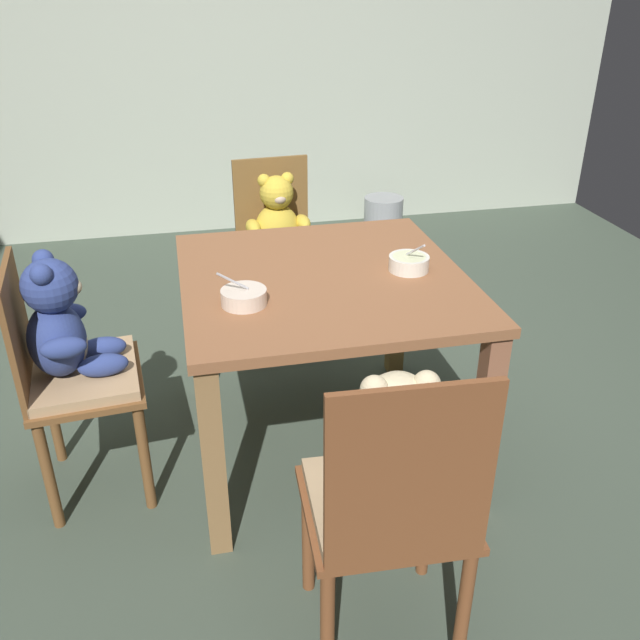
{
  "coord_description": "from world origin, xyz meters",
  "views": [
    {
      "loc": [
        -0.47,
        -2.08,
        1.66
      ],
      "look_at": [
        0.0,
        0.05,
        0.51
      ],
      "focal_mm": 38.08,
      "sensor_mm": 36.0,
      "label": 1
    }
  ],
  "objects_px": {
    "porridge_bowl_cream_near_left": "(244,297)",
    "metal_pail": "(383,217)",
    "dining_table": "(323,305)",
    "teddy_chair_far_center": "(278,232)",
    "teddy_chair_near_front": "(392,477)",
    "teddy_chair_near_left": "(66,346)",
    "porridge_bowl_white_near_right": "(409,263)"
  },
  "relations": [
    {
      "from": "porridge_bowl_cream_near_left",
      "to": "metal_pail",
      "type": "distance_m",
      "value": 2.68
    },
    {
      "from": "dining_table",
      "to": "teddy_chair_far_center",
      "type": "height_order",
      "value": "teddy_chair_far_center"
    },
    {
      "from": "dining_table",
      "to": "teddy_chair_near_front",
      "type": "height_order",
      "value": "teddy_chair_near_front"
    },
    {
      "from": "teddy_chair_near_left",
      "to": "porridge_bowl_white_near_right",
      "type": "distance_m",
      "value": 1.18
    },
    {
      "from": "teddy_chair_near_front",
      "to": "porridge_bowl_white_near_right",
      "type": "bearing_deg",
      "value": -18.06
    },
    {
      "from": "teddy_chair_near_front",
      "to": "porridge_bowl_white_near_right",
      "type": "relative_size",
      "value": 6.19
    },
    {
      "from": "dining_table",
      "to": "metal_pail",
      "type": "relative_size",
      "value": 3.72
    },
    {
      "from": "teddy_chair_near_left",
      "to": "metal_pail",
      "type": "distance_m",
      "value": 2.86
    },
    {
      "from": "metal_pail",
      "to": "teddy_chair_near_front",
      "type": "bearing_deg",
      "value": -107.06
    },
    {
      "from": "dining_table",
      "to": "teddy_chair_far_center",
      "type": "bearing_deg",
      "value": 91.13
    },
    {
      "from": "teddy_chair_near_left",
      "to": "porridge_bowl_cream_near_left",
      "type": "relative_size",
      "value": 5.74
    },
    {
      "from": "teddy_chair_near_front",
      "to": "metal_pail",
      "type": "distance_m",
      "value": 3.2
    },
    {
      "from": "teddy_chair_near_left",
      "to": "porridge_bowl_white_near_right",
      "type": "xyz_separation_m",
      "value": [
        1.16,
        0.04,
        0.17
      ]
    },
    {
      "from": "dining_table",
      "to": "porridge_bowl_white_near_right",
      "type": "distance_m",
      "value": 0.33
    },
    {
      "from": "porridge_bowl_cream_near_left",
      "to": "porridge_bowl_white_near_right",
      "type": "distance_m",
      "value": 0.61
    },
    {
      "from": "teddy_chair_near_left",
      "to": "teddy_chair_far_center",
      "type": "height_order",
      "value": "teddy_chair_near_left"
    },
    {
      "from": "teddy_chair_near_left",
      "to": "teddy_chair_far_center",
      "type": "relative_size",
      "value": 1.01
    },
    {
      "from": "porridge_bowl_white_near_right",
      "to": "metal_pail",
      "type": "distance_m",
      "value": 2.33
    },
    {
      "from": "porridge_bowl_cream_near_left",
      "to": "metal_pail",
      "type": "xyz_separation_m",
      "value": [
        1.19,
        2.32,
        -0.6
      ]
    },
    {
      "from": "porridge_bowl_white_near_right",
      "to": "teddy_chair_near_front",
      "type": "bearing_deg",
      "value": -110.85
    },
    {
      "from": "teddy_chair_far_center",
      "to": "metal_pail",
      "type": "height_order",
      "value": "teddy_chair_far_center"
    },
    {
      "from": "dining_table",
      "to": "metal_pail",
      "type": "xyz_separation_m",
      "value": [
        0.9,
        2.15,
        -0.46
      ]
    },
    {
      "from": "porridge_bowl_cream_near_left",
      "to": "porridge_bowl_white_near_right",
      "type": "bearing_deg",
      "value": 13.93
    },
    {
      "from": "dining_table",
      "to": "porridge_bowl_white_near_right",
      "type": "height_order",
      "value": "porridge_bowl_white_near_right"
    },
    {
      "from": "teddy_chair_far_center",
      "to": "porridge_bowl_white_near_right",
      "type": "distance_m",
      "value": 0.98
    },
    {
      "from": "dining_table",
      "to": "porridge_bowl_cream_near_left",
      "type": "bearing_deg",
      "value": -150.12
    },
    {
      "from": "teddy_chair_near_left",
      "to": "teddy_chair_near_front",
      "type": "relative_size",
      "value": 0.97
    },
    {
      "from": "teddy_chair_near_left",
      "to": "teddy_chair_far_center",
      "type": "distance_m",
      "value": 1.27
    },
    {
      "from": "teddy_chair_far_center",
      "to": "porridge_bowl_cream_near_left",
      "type": "xyz_separation_m",
      "value": [
        -0.27,
        -1.05,
        0.19
      ]
    },
    {
      "from": "teddy_chair_near_front",
      "to": "porridge_bowl_cream_near_left",
      "type": "distance_m",
      "value": 0.78
    },
    {
      "from": "teddy_chair_near_left",
      "to": "metal_pail",
      "type": "height_order",
      "value": "teddy_chair_near_left"
    },
    {
      "from": "porridge_bowl_cream_near_left",
      "to": "teddy_chair_near_front",
      "type": "bearing_deg",
      "value": -69.78
    }
  ]
}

